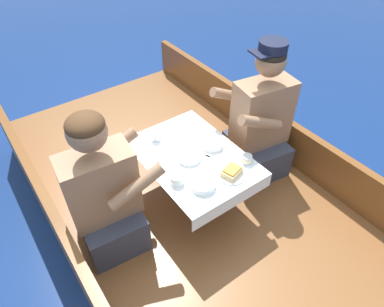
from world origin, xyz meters
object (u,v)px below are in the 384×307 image
(tin_can, at_px, (247,159))
(coffee_cup_starboard, at_px, (156,136))
(sandwich, at_px, (232,171))
(coffee_cup_port, at_px, (177,179))
(person_starboard, at_px, (260,124))
(person_port, at_px, (104,196))

(tin_can, bearing_deg, coffee_cup_starboard, 123.30)
(sandwich, height_order, tin_can, sandwich)
(sandwich, distance_m, tin_can, 0.16)
(coffee_cup_port, bearing_deg, coffee_cup_starboard, 75.63)
(person_starboard, distance_m, sandwich, 0.58)
(person_starboard, distance_m, tin_can, 0.43)
(sandwich, bearing_deg, person_port, 154.86)
(coffee_cup_port, bearing_deg, person_starboard, 9.43)
(person_starboard, height_order, sandwich, person_starboard)
(person_starboard, distance_m, coffee_cup_port, 0.82)
(person_starboard, bearing_deg, tin_can, 43.86)
(person_port, relative_size, person_starboard, 0.93)
(person_starboard, height_order, tin_can, person_starboard)
(coffee_cup_port, bearing_deg, sandwich, -25.28)
(coffee_cup_port, xyz_separation_m, tin_can, (0.45, -0.11, -0.00))
(coffee_cup_starboard, bearing_deg, tin_can, -56.70)
(sandwich, bearing_deg, coffee_cup_port, 154.72)
(tin_can, bearing_deg, person_port, 160.88)
(person_port, xyz_separation_m, sandwich, (0.69, -0.33, 0.06))
(coffee_cup_starboard, bearing_deg, person_port, -154.63)
(sandwich, relative_size, tin_can, 2.09)
(coffee_cup_port, distance_m, coffee_cup_starboard, 0.43)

